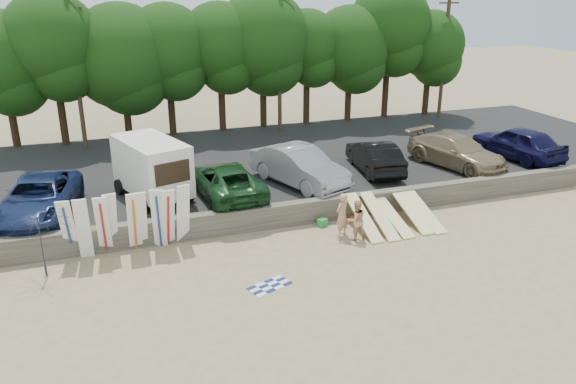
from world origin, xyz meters
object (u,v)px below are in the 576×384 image
Objects in this scene: car_0 at (39,197)px; beachgoer_a at (342,215)px; car_1 at (226,180)px; car_5 at (517,143)px; car_4 at (457,151)px; cooler at (322,222)px; beach_umbrella at (40,246)px; box_trailer at (152,166)px; car_2 at (300,166)px; car_3 at (375,156)px; beachgoer_b at (356,220)px.

beachgoer_a is (11.57, -4.55, -0.56)m from car_0.
car_5 is at bearing 178.29° from car_1.
car_4 is 9.78m from beachgoer_a.
car_4 is (12.39, 0.40, 0.06)m from car_1.
beach_umbrella is (-10.98, -0.81, 1.03)m from cooler.
beachgoer_a is (6.90, -5.16, -1.25)m from box_trailer.
car_4 is (20.18, 0.07, 0.02)m from car_0.
beachgoer_a is at bearing -97.59° from cooler.
car_2 is at bearing 20.78° from beach_umbrella.
car_5 is at bearing -175.78° from car_3.
car_0 reaches higher than beachgoer_a.
beachgoer_a is at bearing -108.67° from car_2.
car_1 is 1.13× the size of car_3.
cooler is at bearing -49.38° from box_trailer.
car_2 reaches higher than beachgoer_b.
box_trailer is at bearing 17.97° from car_0.
car_0 is 1.09× the size of car_5.
beach_umbrella is (-15.50, -4.89, -0.30)m from car_3.
box_trailer is 2.46× the size of beachgoer_a.
car_5 reaches higher than beach_umbrella.
beachgoer_b is at bearing -4.15° from beach_umbrella.
car_4 reaches higher than car_0.
car_3 is at bearing -11.85° from car_2.
car_4 reaches higher than beachgoer_b.
box_trailer reaches higher than cooler.
car_3 is 8.42m from car_5.
car_5 is 2.83× the size of beachgoer_a.
cooler is at bearing 4.34° from car_5.
car_2 reaches higher than beach_umbrella.
car_3 is 12.63× the size of cooler.
box_trailer is at bearing -67.46° from beachgoer_a.
car_3 is at bearing 155.60° from car_4.
box_trailer is at bearing 47.27° from beach_umbrella.
box_trailer is at bearing 161.81° from car_4.
car_2 is 12.70m from car_5.
car_4 is 9.69m from cooler.
car_3 reaches higher than car_1.
car_3 is 0.86× the size of car_4.
car_5 is 13.26m from beachgoer_b.
beach_umbrella is (-23.90, -4.36, -0.41)m from car_5.
beach_umbrella is (-19.94, -4.25, -0.32)m from car_4.
box_trailer reaches higher than beachgoer_a.
car_0 is at bearing 10.41° from car_3.
car_3 is at bearing -14.61° from car_5.
car_5 reaches higher than car_3.
beach_umbrella reaches higher than beachgoer_a.
beachgoer_a reaches higher than cooler.
car_5 is (3.97, 0.11, 0.08)m from car_4.
car_4 is 20.39m from beach_umbrella.
car_5 reaches higher than beachgoer_b.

